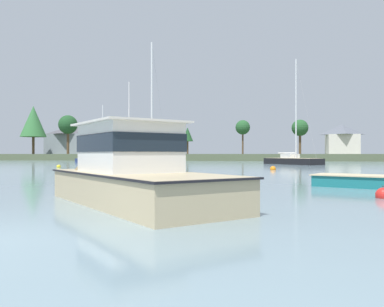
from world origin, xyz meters
The scene contains 18 objects.
far_shore_bank centered at (0.00, 100.01, 0.73)m, with size 189.54×51.45×1.46m, color #4C563D.
dinghy_teal centered at (8.92, 12.06, 0.18)m, with size 4.28×3.31×0.74m.
cruiser_sand centered at (0.54, 5.52, 0.56)m, with size 7.65×7.82×4.60m.
sailboat_black centered at (8.89, 49.89, 0.30)m, with size 7.77×9.36×15.02m.
sailboat_navy centered at (-22.74, 57.32, 0.22)m, with size 7.34×6.34×10.34m.
sailboat_grey centered at (-6.76, 32.96, 0.31)m, with size 4.04×10.18×13.97m.
mooring_buoy_orange centered at (5.72, 30.18, 0.09)m, with size 0.52×0.52×0.57m.
mooring_buoy_red centered at (8.62, 7.76, 0.09)m, with size 0.51×0.51×0.57m.
mooring_buoy_yellow centered at (-16.69, 32.85, 0.08)m, with size 0.44×0.44×0.50m.
shore_tree_center_left centered at (0.50, 83.76, 7.44)m, with size 3.30×3.30×7.71m.
shore_tree_center centered at (-42.15, 83.39, 8.56)m, with size 4.62×4.62×9.52m.
shore_tree_inland_b centered at (-47.50, 97.75, 8.23)m, with size 4.28×4.28×8.98m.
shore_tree_right centered at (-52.60, 85.16, 9.73)m, with size 6.46×6.46×12.27m.
shore_tree_center_right centered at (-13.19, 88.48, 6.18)m, with size 2.77×2.77×6.50m.
shore_tree_inland_a centered at (14.14, 94.54, 7.86)m, with size 4.09×4.09×8.55m.
shore_tree_far_left centered at (-28.58, 77.88, 7.64)m, with size 4.74×4.74×8.58m.
cottage_near_water centered at (27.49, 112.06, 5.82)m, with size 9.11×7.68×8.43m.
cottage_hillside centered at (-47.21, 95.26, 5.49)m, with size 12.82×9.61×7.80m.
Camera 1 is at (4.70, -5.87, 1.44)m, focal length 36.62 mm.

